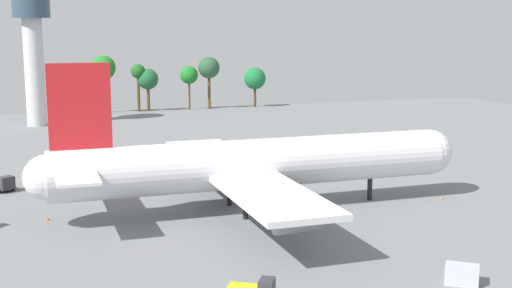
# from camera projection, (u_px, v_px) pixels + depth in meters

# --- Properties ---
(ground_plane) EXTENTS (237.12, 237.12, 0.00)m
(ground_plane) POSITION_uv_depth(u_px,v_px,m) (256.00, 210.00, 91.04)
(ground_plane) COLOR slate
(cargo_airplane) EXTENTS (59.28, 49.33, 20.03)m
(cargo_airplane) POSITION_uv_depth(u_px,v_px,m) (255.00, 164.00, 89.95)
(cargo_airplane) COLOR silver
(cargo_airplane) RESTS_ON ground_plane
(catering_truck) EXTENTS (4.66, 5.46, 2.35)m
(catering_truck) POSITION_uv_depth(u_px,v_px,m) (0.00, 183.00, 101.69)
(catering_truck) COLOR #333338
(catering_truck) RESTS_ON ground_plane
(fuel_truck) EXTENTS (4.78, 4.64, 2.05)m
(fuel_truck) POSITION_uv_depth(u_px,v_px,m) (138.00, 183.00, 101.61)
(fuel_truck) COLOR silver
(fuel_truck) RESTS_ON ground_plane
(cargo_container_fore) EXTENTS (3.72, 3.53, 1.86)m
(cargo_container_fore) POSITION_uv_depth(u_px,v_px,m) (462.00, 275.00, 64.65)
(cargo_container_fore) COLOR #B7BCC6
(cargo_container_fore) RESTS_ON ground_plane
(safety_cone_nose) EXTENTS (0.39, 0.39, 0.55)m
(safety_cone_nose) POSITION_uv_depth(u_px,v_px,m) (442.00, 198.00, 96.26)
(safety_cone_nose) COLOR orange
(safety_cone_nose) RESTS_ON ground_plane
(safety_cone_tail) EXTENTS (0.43, 0.43, 0.61)m
(safety_cone_tail) POSITION_uv_depth(u_px,v_px,m) (47.00, 218.00, 86.18)
(safety_cone_tail) COLOR orange
(safety_cone_tail) RESTS_ON ground_plane
(control_tower) EXTENTS (9.01, 9.01, 30.95)m
(control_tower) POSITION_uv_depth(u_px,v_px,m) (33.00, 49.00, 166.56)
(control_tower) COLOR silver
(control_tower) RESTS_ON ground_plane
(tree_line_backdrop) EXTENTS (103.88, 6.98, 16.45)m
(tree_line_backdrop) POSITION_uv_depth(u_px,v_px,m) (142.00, 76.00, 197.29)
(tree_line_backdrop) COLOR #51381E
(tree_line_backdrop) RESTS_ON ground_plane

